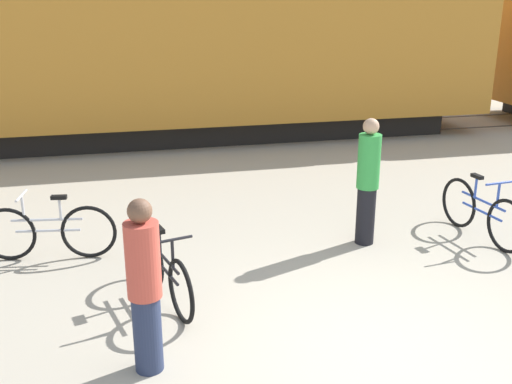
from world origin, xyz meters
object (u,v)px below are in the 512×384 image
at_px(freight_train, 212,20).
at_px(bicycle_silver, 48,232).
at_px(bicycle_black, 166,272).
at_px(bicycle_blue, 481,212).
at_px(person_in_green, 368,181).
at_px(person_in_red, 145,287).

bearing_deg(freight_train, bicycle_silver, -116.41).
relative_size(bicycle_black, bicycle_silver, 0.92).
relative_size(freight_train, bicycle_blue, 24.07).
bearing_deg(bicycle_blue, bicycle_black, -169.45).
height_order(bicycle_black, person_in_green, person_in_green).
bearing_deg(bicycle_black, bicycle_silver, 132.22).
distance_m(bicycle_silver, person_in_green, 4.35).
xyz_separation_m(freight_train, bicycle_black, (-1.94, -8.27, -2.40)).
bearing_deg(bicycle_blue, person_in_green, 172.17).
bearing_deg(bicycle_silver, person_in_red, -68.28).
relative_size(bicycle_black, person_in_red, 0.96).
bearing_deg(bicycle_blue, bicycle_silver, 173.37).
xyz_separation_m(bicycle_blue, person_in_red, (-4.86, -2.11, 0.47)).
distance_m(person_in_green, person_in_red, 3.95).
xyz_separation_m(freight_train, person_in_green, (0.95, -7.18, -1.86)).
height_order(freight_train, bicycle_silver, freight_train).
height_order(bicycle_blue, person_in_green, person_in_green).
height_order(bicycle_silver, bicycle_blue, bicycle_blue).
bearing_deg(bicycle_black, freight_train, 76.82).
distance_m(bicycle_blue, person_in_green, 1.78).
relative_size(freight_train, bicycle_silver, 24.00).
height_order(freight_train, bicycle_blue, freight_train).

